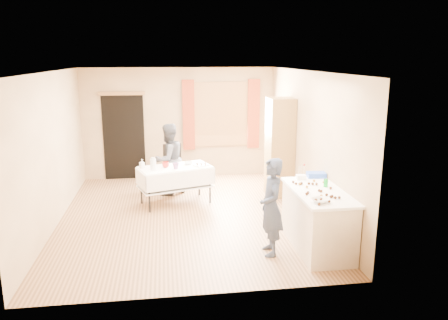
{
  "coord_description": "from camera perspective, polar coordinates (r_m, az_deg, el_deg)",
  "views": [
    {
      "loc": [
        -0.36,
        -7.56,
        2.85
      ],
      "look_at": [
        0.69,
        0.0,
        1.03
      ],
      "focal_mm": 35.0,
      "sensor_mm": 36.0,
      "label": 1
    }
  ],
  "objects": [
    {
      "name": "soda_can",
      "position": [
        6.82,
        13.15,
        -2.94
      ],
      "size": [
        0.07,
        0.07,
        0.12
      ],
      "primitive_type": "cylinder",
      "rotation": [
        0.0,
        0.0,
        -0.11
      ],
      "color": "#0D9221",
      "rests_on": "counter"
    },
    {
      "name": "cup_red",
      "position": [
        8.52,
        -7.64,
        -0.62
      ],
      "size": [
        0.25,
        0.25,
        0.11
      ],
      "primitive_type": "imported",
      "rotation": [
        0.0,
        0.0,
        0.54
      ],
      "color": "red",
      "rests_on": "party_table"
    },
    {
      "name": "door_lintel",
      "position": [
        10.34,
        -13.25,
        8.45
      ],
      "size": [
        1.05,
        0.06,
        0.08
      ],
      "primitive_type": "cube",
      "color": "olive",
      "rests_on": "wall_back"
    },
    {
      "name": "curtain_right",
      "position": [
        10.54,
        3.89,
        6.02
      ],
      "size": [
        0.28,
        0.06,
        1.65
      ],
      "primitive_type": "cube",
      "color": "#9A381D",
      "rests_on": "wall_back"
    },
    {
      "name": "window_frame",
      "position": [
        10.46,
        -0.38,
        5.99
      ],
      "size": [
        1.32,
        0.06,
        1.52
      ],
      "primitive_type": "cube",
      "color": "olive",
      "rests_on": "wall_back"
    },
    {
      "name": "chair",
      "position": [
        9.68,
        -6.5,
        -2.01
      ],
      "size": [
        0.47,
        0.47,
        0.98
      ],
      "rotation": [
        0.0,
        0.0,
        0.2
      ],
      "color": "black",
      "rests_on": "floor"
    },
    {
      "name": "doorway",
      "position": [
        10.5,
        -12.94,
        2.92
      ],
      "size": [
        0.95,
        0.04,
        2.0
      ],
      "primitive_type": "cube",
      "color": "black",
      "rests_on": "floor"
    },
    {
      "name": "cabinet",
      "position": [
        9.07,
        7.28,
        1.64
      ],
      "size": [
        0.5,
        0.6,
        2.03
      ],
      "primitive_type": "cube",
      "color": "olive",
      "rests_on": "floor"
    },
    {
      "name": "counter",
      "position": [
        6.79,
        12.1,
        -7.59
      ],
      "size": [
        0.74,
        1.57,
        0.91
      ],
      "color": "beige",
      "rests_on": "floor"
    },
    {
      "name": "ceiling",
      "position": [
        7.58,
        -5.3,
        11.54
      ],
      "size": [
        4.5,
        5.5,
        0.02
      ],
      "primitive_type": "cube",
      "color": "white",
      "rests_on": "floor"
    },
    {
      "name": "small_bowl",
      "position": [
        8.73,
        -4.67,
        -0.39
      ],
      "size": [
        0.23,
        0.23,
        0.05
      ],
      "primitive_type": "imported",
      "rotation": [
        0.0,
        0.0,
        0.22
      ],
      "color": "white",
      "rests_on": "party_table"
    },
    {
      "name": "cup_rainbow",
      "position": [
        8.39,
        -6.33,
        -0.77
      ],
      "size": [
        0.23,
        0.23,
        0.12
      ],
      "primitive_type": "imported",
      "rotation": [
        0.0,
        0.0,
        0.48
      ],
      "color": "red",
      "rests_on": "party_table"
    },
    {
      "name": "curtain_left",
      "position": [
        10.34,
        -4.65,
        5.86
      ],
      "size": [
        0.28,
        0.06,
        1.65
      ],
      "primitive_type": "cube",
      "color": "#9A381D",
      "rests_on": "wall_back"
    },
    {
      "name": "wall_front",
      "position": [
        5.06,
        -3.48,
        -4.45
      ],
      "size": [
        4.5,
        0.02,
        2.6
      ],
      "primitive_type": "cube",
      "color": "tan",
      "rests_on": "floor"
    },
    {
      "name": "floor",
      "position": [
        8.09,
        -4.9,
        -7.33
      ],
      "size": [
        4.5,
        5.5,
        0.02
      ],
      "primitive_type": "cube",
      "color": "#9E7047",
      "rests_on": "ground"
    },
    {
      "name": "foam_block",
      "position": [
        7.14,
        10.03,
        -2.23
      ],
      "size": [
        0.16,
        0.11,
        0.08
      ],
      "primitive_type": "cube",
      "rotation": [
        0.0,
        0.0,
        -0.07
      ],
      "color": "white",
      "rests_on": "counter"
    },
    {
      "name": "blue_basket",
      "position": [
        7.33,
        11.95,
        -1.91
      ],
      "size": [
        0.32,
        0.23,
        0.08
      ],
      "primitive_type": "cube",
      "rotation": [
        0.0,
        0.0,
        -0.1
      ],
      "color": "blue",
      "rests_on": "counter"
    },
    {
      "name": "wall_right",
      "position": [
        8.15,
        10.99,
        2.2
      ],
      "size": [
        0.02,
        5.5,
        2.6
      ],
      "primitive_type": "cube",
      "color": "tan",
      "rests_on": "floor"
    },
    {
      "name": "wall_left",
      "position": [
        7.95,
        -21.58,
        1.22
      ],
      "size": [
        0.02,
        5.5,
        2.6
      ],
      "primitive_type": "cube",
      "color": "tan",
      "rests_on": "floor"
    },
    {
      "name": "pastry_tray",
      "position": [
        8.61,
        -2.99,
        -0.67
      ],
      "size": [
        0.34,
        0.32,
        0.02
      ],
      "primitive_type": "cube",
      "rotation": [
        0.0,
        0.0,
        0.6
      ],
      "color": "white",
      "rests_on": "party_table"
    },
    {
      "name": "woman",
      "position": [
        9.17,
        -7.26,
        0.07
      ],
      "size": [
        1.28,
        1.28,
        1.5
      ],
      "primitive_type": "imported",
      "rotation": [
        0.0,
        0.0,
        3.8
      ],
      "color": "black",
      "rests_on": "floor"
    },
    {
      "name": "bottle",
      "position": [
        8.52,
        -10.66,
        -0.49
      ],
      "size": [
        0.16,
        0.16,
        0.18
      ],
      "primitive_type": "imported",
      "rotation": [
        0.0,
        0.0,
        0.61
      ],
      "color": "white",
      "rests_on": "party_table"
    },
    {
      "name": "wall_back",
      "position": [
        10.45,
        -5.87,
        4.81
      ],
      "size": [
        4.5,
        0.02,
        2.6
      ],
      "primitive_type": "cube",
      "color": "tan",
      "rests_on": "floor"
    },
    {
      "name": "party_table",
      "position": [
        8.64,
        -6.35,
        -2.82
      ],
      "size": [
        1.55,
        1.11,
        0.75
      ],
      "rotation": [
        0.0,
        0.0,
        0.31
      ],
      "color": "black",
      "rests_on": "floor"
    },
    {
      "name": "girl",
      "position": [
        6.39,
        6.17,
        -6.12
      ],
      "size": [
        0.53,
        0.35,
        1.45
      ],
      "primitive_type": "imported",
      "rotation": [
        0.0,
        0.0,
        -1.57
      ],
      "color": "#252F4A",
      "rests_on": "floor"
    },
    {
      "name": "mixing_bowl",
      "position": [
        6.1,
        12.42,
        -5.2
      ],
      "size": [
        0.38,
        0.38,
        0.05
      ],
      "primitive_type": "imported",
      "rotation": [
        0.0,
        0.0,
        0.39
      ],
      "color": "white",
      "rests_on": "counter"
    },
    {
      "name": "pitcher",
      "position": [
        8.33,
        -9.24,
        -0.6
      ],
      "size": [
        0.15,
        0.15,
        0.22
      ],
      "primitive_type": "cylinder",
      "rotation": [
        0.0,
        0.0,
        0.42
      ],
      "color": "silver",
      "rests_on": "party_table"
    },
    {
      "name": "cake_balls",
      "position": [
        6.56,
        11.94,
        -3.89
      ],
      "size": [
        0.51,
        1.13,
        0.04
      ],
      "color": "#3F2314",
      "rests_on": "counter"
    },
    {
      "name": "window_pane",
      "position": [
        10.45,
        -0.37,
        5.98
      ],
      "size": [
        1.2,
        0.02,
        1.4
      ],
      "primitive_type": "cube",
      "color": "white",
      "rests_on": "wall_back"
    }
  ]
}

